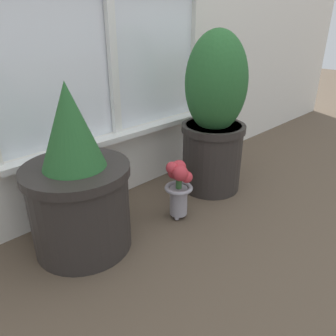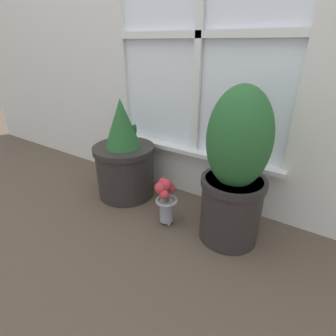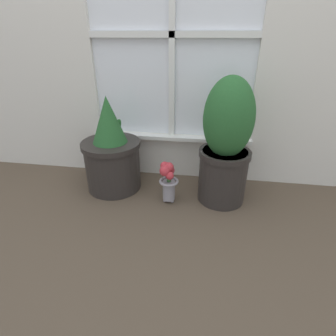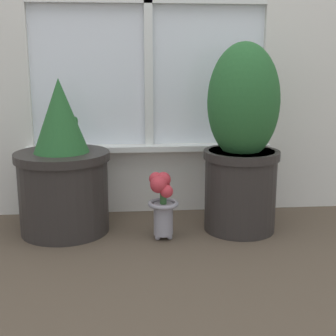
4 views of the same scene
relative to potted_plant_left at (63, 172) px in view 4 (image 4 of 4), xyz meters
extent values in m
plane|color=brown|center=(0.35, -0.31, -0.24)|extent=(10.00, 10.00, 0.00)
cube|color=silver|center=(0.35, 0.25, -0.09)|extent=(1.01, 0.05, 0.31)
cube|color=white|center=(0.35, 0.26, 0.68)|extent=(1.01, 0.02, 1.23)
cube|color=white|center=(0.35, 0.20, 0.05)|extent=(1.07, 0.06, 0.02)
cylinder|color=#2D2826|center=(0.00, 0.00, -0.08)|extent=(0.35, 0.35, 0.32)
cylinder|color=#2D2826|center=(0.00, 0.00, 0.06)|extent=(0.37, 0.37, 0.03)
cylinder|color=#38281E|center=(0.00, 0.00, 0.07)|extent=(0.32, 0.32, 0.01)
cone|color=#28602D|center=(0.00, 0.00, 0.22)|extent=(0.21, 0.21, 0.28)
ellipsoid|color=#28602D|center=(0.03, 0.07, 0.15)|extent=(0.11, 0.07, 0.14)
cylinder|color=#2D2826|center=(0.70, -0.04, -0.08)|extent=(0.28, 0.28, 0.33)
cylinder|color=#2D2826|center=(0.70, -0.04, 0.07)|extent=(0.30, 0.30, 0.03)
cylinder|color=#38281E|center=(0.70, -0.04, 0.08)|extent=(0.26, 0.26, 0.01)
ellipsoid|color=#28602D|center=(0.70, -0.04, 0.27)|extent=(0.28, 0.28, 0.45)
ellipsoid|color=#28602D|center=(0.80, -0.01, 0.19)|extent=(0.06, 0.13, 0.20)
sphere|color=#99939E|center=(0.39, -0.09, -0.23)|extent=(0.02, 0.02, 0.02)
sphere|color=#99939E|center=(0.36, -0.13, -0.23)|extent=(0.02, 0.02, 0.02)
sphere|color=#99939E|center=(0.41, -0.13, -0.23)|extent=(0.02, 0.02, 0.02)
cylinder|color=#99939E|center=(0.39, -0.12, -0.17)|extent=(0.07, 0.07, 0.12)
torus|color=#99939E|center=(0.39, -0.12, -0.10)|extent=(0.12, 0.12, 0.02)
cylinder|color=#386633|center=(0.39, -0.12, -0.07)|extent=(0.02, 0.02, 0.07)
sphere|color=#C6333D|center=(0.39, -0.12, -0.01)|extent=(0.06, 0.06, 0.06)
sphere|color=#C6333D|center=(0.39, -0.09, -0.05)|extent=(0.05, 0.05, 0.05)
sphere|color=#C6333D|center=(0.36, -0.11, -0.01)|extent=(0.05, 0.05, 0.05)
sphere|color=#C6333D|center=(0.37, -0.14, -0.02)|extent=(0.06, 0.06, 0.06)
sphere|color=#C6333D|center=(0.40, -0.15, -0.05)|extent=(0.05, 0.05, 0.05)
camera|label=1|loc=(-0.48, -0.93, 0.54)|focal=35.00mm
camera|label=2|loc=(1.02, -1.08, 0.64)|focal=28.00mm
camera|label=3|loc=(0.59, -1.45, 0.69)|focal=28.00mm
camera|label=4|loc=(0.26, -1.81, 0.43)|focal=50.00mm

